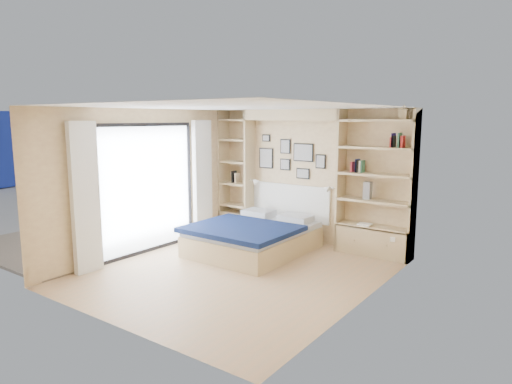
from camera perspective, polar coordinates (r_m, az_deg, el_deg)
The scene contains 9 objects.
ground at distance 7.10m, azimuth -2.33°, elevation -10.01°, with size 4.50×4.50×0.00m, color tan.
room_shell at distance 8.26m, azimuth 2.01°, elevation 0.43°, with size 4.50×4.50×4.50m.
bed at distance 8.09m, azimuth -0.22°, elevation -5.53°, with size 1.76×2.27×1.07m.
photo_gallery at distance 8.82m, azimuth 4.21°, elevation 4.42°, with size 1.48×0.02×0.82m.
reading_lamps at distance 8.61m, azimuth 4.26°, elevation 0.93°, with size 1.92×0.12×0.15m.
shelf_decor at distance 7.96m, azimuth 13.45°, elevation 4.30°, with size 3.58×0.23×2.03m.
deck at distance 9.66m, azimuth -19.48°, elevation -5.34°, with size 3.20×4.00×0.05m, color #736355.
deck_chair at distance 10.46m, azimuth -15.57°, elevation -2.00°, with size 0.73×0.88×0.77m.
shipping_container at distance 19.78m, azimuth -26.67°, elevation 5.20°, with size 2.48×6.21×2.59m, color navy.
Camera 1 is at (4.15, -5.27, 2.33)m, focal length 32.00 mm.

